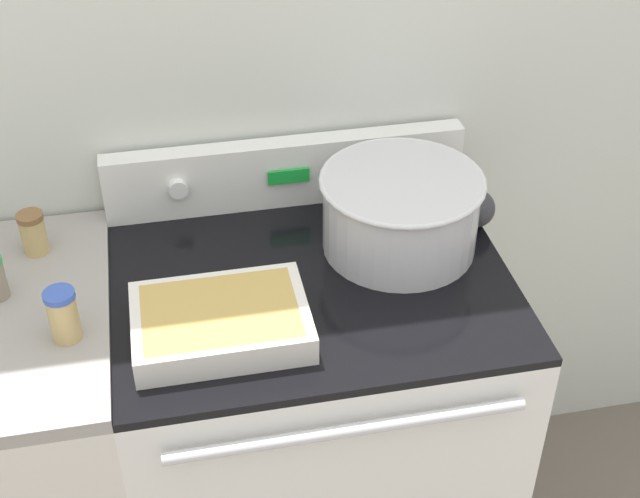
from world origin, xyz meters
TOP-DOWN VIEW (x-y plane):
  - kitchen_wall at (0.00, 0.66)m, footprint 8.00×0.05m
  - stove_range at (0.00, 0.31)m, footprint 0.78×0.65m
  - control_panel at (0.00, 0.60)m, footprint 0.78×0.07m
  - side_counter at (-0.67, 0.31)m, footprint 0.55×0.62m
  - mixing_bowl at (0.20, 0.38)m, footprint 0.33×0.33m
  - casserole_dish at (-0.19, 0.19)m, footprint 0.32×0.23m
  - ladle at (0.38, 0.44)m, footprint 0.08×0.28m
  - spice_jar_blue_cap at (-0.46, 0.22)m, footprint 0.06×0.06m
  - spice_jar_brown_cap at (-0.53, 0.50)m, footprint 0.05×0.05m

SIDE VIEW (x-z plane):
  - stove_range at x=0.00m, z-range 0.00..0.90m
  - side_counter at x=-0.67m, z-range 0.00..0.91m
  - casserole_dish at x=-0.19m, z-range 0.90..0.96m
  - ladle at x=0.38m, z-range 0.90..0.98m
  - spice_jar_brown_cap at x=-0.53m, z-range 0.91..1.00m
  - spice_jar_blue_cap at x=-0.46m, z-range 0.91..1.02m
  - control_panel at x=0.00m, z-range 0.90..1.05m
  - mixing_bowl at x=0.20m, z-range 0.91..1.07m
  - kitchen_wall at x=0.00m, z-range 0.00..2.50m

